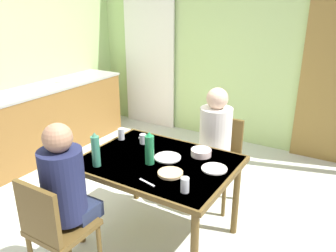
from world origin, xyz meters
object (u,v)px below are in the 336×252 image
object	(u,v)px
person_far_diner	(215,134)
serving_bowl_center	(201,152)
water_bottle_green_near	(150,149)
water_bottle_green_far	(96,150)
chair_near_diner	(54,227)
person_near_diner	(65,182)
chair_far_diner	(219,156)
kitchen_counter	(46,120)
dining_table	(158,169)

from	to	relation	value
person_far_diner	serving_bowl_center	bearing A→B (deg)	98.37
water_bottle_green_near	water_bottle_green_far	distance (m)	0.41
chair_near_diner	water_bottle_green_far	bearing A→B (deg)	93.94
water_bottle_green_near	water_bottle_green_far	world-z (taller)	water_bottle_green_far
person_near_diner	chair_near_diner	bearing A→B (deg)	-90.00
chair_near_diner	person_near_diner	distance (m)	0.31
serving_bowl_center	person_near_diner	bearing A→B (deg)	-121.66
person_near_diner	serving_bowl_center	bearing A→B (deg)	58.34
water_bottle_green_far	serving_bowl_center	world-z (taller)	water_bottle_green_far
chair_far_diner	person_near_diner	distance (m)	1.61
person_far_diner	serving_bowl_center	size ratio (longest dim) A/B	4.53
chair_near_diner	water_bottle_green_far	xyz separation A→B (m)	(-0.03, 0.49, 0.38)
kitchen_counter	water_bottle_green_near	xyz separation A→B (m)	(2.23, -0.82, 0.42)
water_bottle_green_near	dining_table	bearing A→B (deg)	68.05
serving_bowl_center	person_far_diner	bearing A→B (deg)	98.37
dining_table	person_near_diner	xyz separation A→B (m)	(-0.33, -0.68, 0.12)
chair_far_diner	person_far_diner	world-z (taller)	person_far_diner
dining_table	person_near_diner	size ratio (longest dim) A/B	1.58
person_far_diner	water_bottle_green_near	bearing A→B (deg)	73.66
kitchen_counter	serving_bowl_center	world-z (taller)	kitchen_counter
chair_near_diner	water_bottle_green_near	distance (m)	0.88
water_bottle_green_near	serving_bowl_center	size ratio (longest dim) A/B	1.59
chair_near_diner	person_far_diner	world-z (taller)	person_far_diner
person_near_diner	serving_bowl_center	world-z (taller)	person_near_diner
chair_far_diner	serving_bowl_center	bearing A→B (deg)	96.33
person_near_diner	dining_table	bearing A→B (deg)	64.13
person_near_diner	person_far_diner	xyz separation A→B (m)	(0.52, 1.36, 0.00)
kitchen_counter	person_near_diner	xyz separation A→B (m)	(1.93, -1.42, 0.33)
chair_near_diner	person_far_diner	xyz separation A→B (m)	(0.52, 1.50, 0.28)
water_bottle_green_far	person_near_diner	bearing A→B (deg)	-84.56
person_far_diner	person_near_diner	bearing A→B (deg)	69.05
kitchen_counter	person_far_diner	xyz separation A→B (m)	(2.45, -0.06, 0.33)
person_near_diner	water_bottle_green_near	xyz separation A→B (m)	(0.30, 0.60, 0.09)
chair_near_diner	kitchen_counter	bearing A→B (deg)	140.98
dining_table	water_bottle_green_near	bearing A→B (deg)	-111.95
water_bottle_green_far	kitchen_counter	bearing A→B (deg)	150.60
kitchen_counter	chair_near_diner	distance (m)	2.48
person_near_diner	water_bottle_green_near	world-z (taller)	person_near_diner
chair_far_diner	serving_bowl_center	distance (m)	0.62
chair_near_diner	person_near_diner	size ratio (longest dim) A/B	1.13
dining_table	chair_near_diner	xyz separation A→B (m)	(-0.33, -0.82, -0.17)
kitchen_counter	serving_bowl_center	size ratio (longest dim) A/B	14.13
person_near_diner	serving_bowl_center	distance (m)	1.11
water_bottle_green_far	serving_bowl_center	xyz separation A→B (m)	(0.62, 0.59, -0.10)
kitchen_counter	water_bottle_green_far	world-z (taller)	water_bottle_green_far
kitchen_counter	chair_near_diner	world-z (taller)	kitchen_counter
person_far_diner	chair_near_diner	bearing A→B (deg)	70.81
water_bottle_green_near	serving_bowl_center	xyz separation A→B (m)	(0.28, 0.34, -0.10)
dining_table	person_far_diner	bearing A→B (deg)	74.32
chair_near_diner	chair_far_diner	world-z (taller)	same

